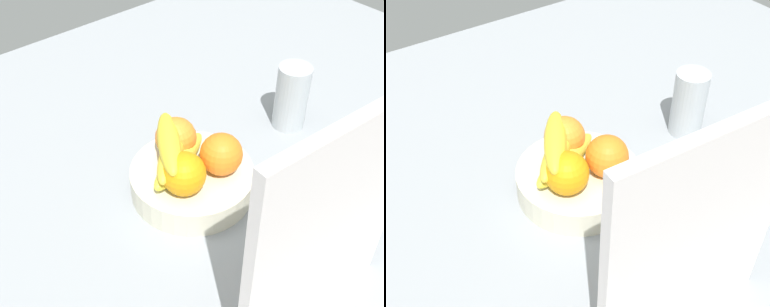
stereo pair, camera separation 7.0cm
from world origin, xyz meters
TOP-DOWN VIEW (x-y plane):
  - ground_plane at (0.00, 0.00)cm, footprint 180.00×140.00cm
  - fruit_bowl at (3.91, 1.80)cm, footprint 22.99×22.99cm
  - orange_front_left at (-0.09, 5.26)cm, footprint 7.79×7.79cm
  - orange_front_right at (3.15, -3.65)cm, footprint 7.79×7.79cm
  - orange_center at (8.33, 4.79)cm, footprint 7.79×7.79cm
  - banana_bunch at (6.24, -0.75)cm, footprint 17.42×16.38cm
  - cutting_board at (7.06, 32.21)cm, footprint 28.06×3.71cm
  - thermos_tumbler at (-25.56, -0.09)cm, footprint 7.04×7.04cm

SIDE VIEW (x-z plane):
  - ground_plane at x=0.00cm, z-range -3.00..0.00cm
  - fruit_bowl at x=3.91cm, z-range 0.00..5.26cm
  - thermos_tumbler at x=-25.56cm, z-range 0.00..14.41cm
  - orange_front_left at x=-0.09cm, z-range 5.26..13.06cm
  - orange_front_right at x=3.15cm, z-range 5.26..13.06cm
  - orange_center at x=8.33cm, z-range 5.26..13.06cm
  - banana_bunch at x=6.24cm, z-range 5.26..13.66cm
  - cutting_board at x=7.06cm, z-range 0.00..36.00cm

